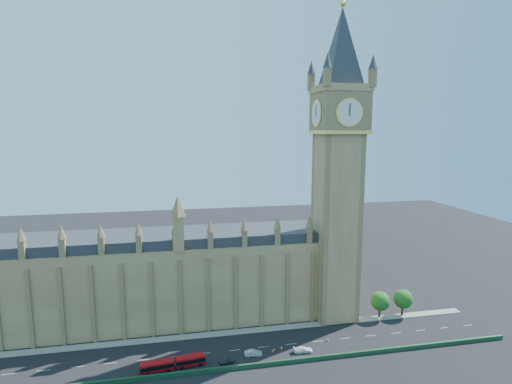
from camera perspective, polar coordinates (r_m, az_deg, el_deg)
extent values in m
plane|color=black|center=(116.26, -5.20, -21.77)|extent=(400.00, 400.00, 0.00)
cube|color=#967048|center=(131.16, -17.52, -12.40)|extent=(120.00, 20.00, 25.00)
cube|color=#2D3035|center=(126.85, -17.81, -6.49)|extent=(120.00, 18.00, 3.00)
cube|color=#967048|center=(126.82, 11.32, -5.07)|extent=(12.00, 12.00, 58.00)
cube|color=olive|center=(123.27, 11.83, 10.93)|extent=(14.00, 14.00, 12.00)
cylinder|color=silver|center=(116.72, 13.21, 11.01)|extent=(7.20, 0.30, 7.20)
cube|color=#967048|center=(123.74, 11.93, 14.17)|extent=(14.50, 14.50, 2.00)
pyramid|color=#2D3035|center=(128.00, 12.29, 24.47)|extent=(20.59, 20.59, 22.00)
sphere|color=#F2C64C|center=(128.22, 12.31, 24.81)|extent=(1.80, 1.80, 1.80)
cube|color=#1E4C2D|center=(108.32, -4.66, -23.90)|extent=(160.00, 0.60, 1.20)
cube|color=gray|center=(124.45, -5.68, -19.52)|extent=(160.00, 3.00, 0.16)
cylinder|color=#382619|center=(138.13, 17.22, -16.00)|extent=(0.70, 0.70, 4.00)
sphere|color=#144C15|center=(136.72, 17.29, -14.67)|extent=(6.00, 6.00, 6.00)
sphere|color=#144C15|center=(137.09, 17.55, -14.34)|extent=(4.38, 4.38, 4.38)
cylinder|color=#382619|center=(141.88, 20.18, -15.47)|extent=(0.70, 0.70, 4.00)
sphere|color=#144C15|center=(140.50, 20.25, -14.16)|extent=(6.00, 6.00, 6.00)
sphere|color=#144C15|center=(140.91, 20.49, -13.84)|extent=(4.38, 4.38, 4.38)
cube|color=#AD0B11|center=(110.20, -13.93, -23.06)|extent=(8.30, 3.19, 2.70)
cube|color=#AD0B11|center=(110.84, -9.36, -22.70)|extent=(7.41, 3.08, 2.70)
cube|color=black|center=(110.03, -13.94, -22.92)|extent=(8.36, 3.24, 1.03)
cube|color=black|center=(110.67, -9.36, -22.56)|extent=(7.47, 3.14, 1.03)
cylinder|color=black|center=(110.50, -11.76, -22.97)|extent=(0.99, 2.23, 2.16)
cylinder|color=black|center=(109.65, -15.34, -23.85)|extent=(0.92, 0.37, 0.90)
cylinder|color=black|center=(111.55, -15.40, -23.24)|extent=(0.92, 0.37, 0.90)
cylinder|color=black|center=(109.86, -12.40, -23.66)|extent=(0.92, 0.37, 0.90)
cylinder|color=black|center=(111.77, -12.52, -23.05)|extent=(0.92, 0.37, 0.90)
cylinder|color=black|center=(110.13, -10.54, -23.52)|extent=(0.92, 0.37, 0.90)
cylinder|color=black|center=(112.02, -10.70, -22.91)|extent=(0.92, 0.37, 0.90)
cylinder|color=black|center=(110.66, -7.97, -23.27)|extent=(0.92, 0.37, 0.90)
cylinder|color=black|center=(112.55, -8.18, -22.68)|extent=(0.92, 0.37, 0.90)
imported|color=#3C3E44|center=(111.17, -4.19, -22.90)|extent=(4.20, 2.16, 1.37)
imported|color=#B8BAC1|center=(113.81, -0.40, -22.01)|extent=(4.80, 2.16, 1.53)
imported|color=white|center=(115.91, 6.74, -21.47)|extent=(5.21, 2.27, 1.49)
cube|color=black|center=(117.16, 3.67, -21.47)|extent=(0.49, 0.49, 0.04)
cone|color=orange|center=(116.98, 3.67, -21.32)|extent=(0.54, 0.54, 0.78)
cylinder|color=white|center=(116.92, 3.67, -21.27)|extent=(0.38, 0.38, 0.13)
cube|color=black|center=(116.47, 2.65, -21.67)|extent=(0.39, 0.39, 0.04)
cone|color=orange|center=(116.32, 2.65, -21.54)|extent=(0.43, 0.43, 0.63)
cylinder|color=white|center=(116.27, 2.65, -21.50)|extent=(0.30, 0.30, 0.11)
cube|color=black|center=(122.41, 10.21, -20.18)|extent=(0.52, 0.52, 0.04)
cone|color=orange|center=(122.25, 10.21, -20.04)|extent=(0.57, 0.57, 0.71)
cylinder|color=white|center=(122.20, 10.21, -20.00)|extent=(0.34, 0.34, 0.12)
cube|color=black|center=(115.66, 2.43, -21.90)|extent=(0.46, 0.46, 0.04)
cone|color=orange|center=(115.49, 2.43, -21.76)|extent=(0.50, 0.50, 0.70)
cylinder|color=white|center=(115.44, 2.43, -21.72)|extent=(0.34, 0.34, 0.12)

